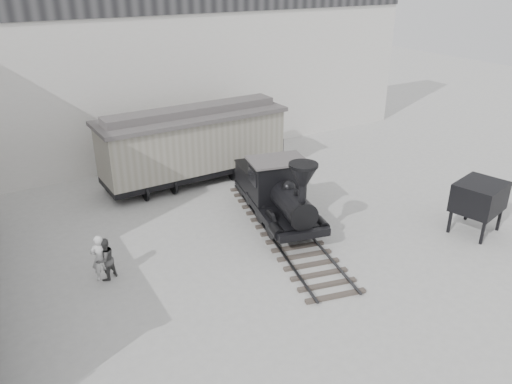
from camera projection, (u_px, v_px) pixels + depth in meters
ground at (309, 280)px, 17.89m from camera, size 90.00×90.00×0.00m
north_wall at (151, 61)px, 27.33m from camera, size 34.00×2.51×11.00m
locomotive at (279, 196)px, 21.29m from camera, size 4.47×10.42×3.60m
boxcar at (193, 143)px, 25.45m from camera, size 9.71×3.20×3.95m
visitor_a at (100, 258)px, 17.58m from camera, size 0.68×0.47×1.78m
visitor_b at (105, 259)px, 17.66m from camera, size 0.98×0.91×1.62m
coal_hopper at (479, 200)px, 20.62m from camera, size 2.37×2.10×2.22m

